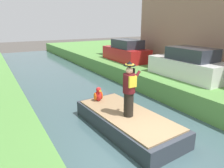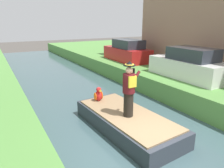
{
  "view_description": "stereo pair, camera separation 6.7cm",
  "coord_description": "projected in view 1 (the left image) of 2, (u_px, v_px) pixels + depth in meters",
  "views": [
    {
      "loc": [
        -3.81,
        -3.96,
        3.74
      ],
      "look_at": [
        -0.19,
        2.15,
        1.61
      ],
      "focal_mm": 33.61,
      "sensor_mm": 36.0,
      "label": 1
    },
    {
      "loc": [
        -3.75,
        -3.99,
        3.74
      ],
      "look_at": [
        -0.19,
        2.15,
        1.61
      ],
      "focal_mm": 33.61,
      "sensor_mm": 36.0,
      "label": 2
    }
  ],
  "objects": [
    {
      "name": "ground_plane",
      "position": [
        154.0,
        153.0,
        6.2
      ],
      "size": [
        80.0,
        80.0,
        0.0
      ],
      "primitive_type": "plane",
      "color": "#4C4742"
    },
    {
      "name": "canal_water",
      "position": [
        155.0,
        152.0,
        6.18
      ],
      "size": [
        5.66,
        48.0,
        0.1
      ],
      "primitive_type": "cube",
      "color": "#3D565B",
      "rests_on": "ground"
    },
    {
      "name": "boat",
      "position": [
        127.0,
        121.0,
        7.29
      ],
      "size": [
        2.04,
        4.3,
        0.61
      ],
      "color": "#333842",
      "rests_on": "canal_water"
    },
    {
      "name": "person_pirate",
      "position": [
        129.0,
        89.0,
        6.74
      ],
      "size": [
        0.61,
        0.42,
        1.85
      ],
      "rotation": [
        0.0,
        0.0,
        0.3
      ],
      "color": "black",
      "rests_on": "boat"
    },
    {
      "name": "parrot_plush",
      "position": [
        98.0,
        95.0,
        8.26
      ],
      "size": [
        0.36,
        0.35,
        0.57
      ],
      "color": "red",
      "rests_on": "boat"
    },
    {
      "name": "parked_car_white",
      "position": [
        188.0,
        65.0,
        10.44
      ],
      "size": [
        1.74,
        4.02,
        1.5
      ],
      "color": "white",
      "rests_on": "grass_bank_far"
    },
    {
      "name": "parked_car_red",
      "position": [
        126.0,
        52.0,
        14.97
      ],
      "size": [
        1.85,
        4.06,
        1.5
      ],
      "color": "red",
      "rests_on": "grass_bank_far"
    }
  ]
}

